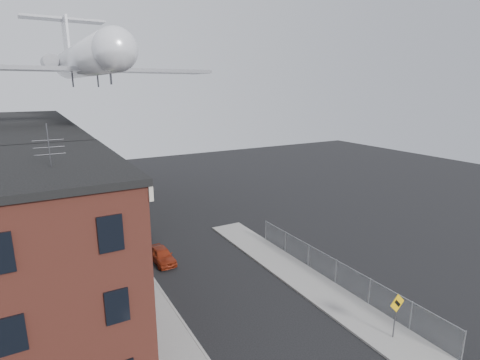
# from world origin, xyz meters

# --- Properties ---
(sidewalk_left) EXTENTS (3.00, 62.00, 0.12)m
(sidewalk_left) POSITION_xyz_m (-5.50, 24.00, 0.06)
(sidewalk_left) COLOR gray
(sidewalk_left) RESTS_ON ground
(sidewalk_right) EXTENTS (3.00, 26.00, 0.12)m
(sidewalk_right) POSITION_xyz_m (5.50, 6.00, 0.06)
(sidewalk_right) COLOR gray
(sidewalk_right) RESTS_ON ground
(curb_left) EXTENTS (0.15, 62.00, 0.14)m
(curb_left) POSITION_xyz_m (-4.05, 24.00, 0.07)
(curb_left) COLOR gray
(curb_left) RESTS_ON ground
(curb_right) EXTENTS (0.15, 26.00, 0.14)m
(curb_right) POSITION_xyz_m (4.05, 6.00, 0.07)
(curb_right) COLOR gray
(curb_right) RESTS_ON ground
(corner_building) EXTENTS (10.31, 12.30, 12.15)m
(corner_building) POSITION_xyz_m (-12.00, 7.00, 5.16)
(corner_building) COLOR #351711
(corner_building) RESTS_ON ground
(row_house_a) EXTENTS (11.98, 7.00, 10.30)m
(row_house_a) POSITION_xyz_m (-11.96, 16.50, 5.13)
(row_house_a) COLOR #626260
(row_house_a) RESTS_ON ground
(row_house_b) EXTENTS (11.98, 7.00, 10.30)m
(row_house_b) POSITION_xyz_m (-11.96, 23.50, 5.13)
(row_house_b) COLOR gray
(row_house_b) RESTS_ON ground
(row_house_c) EXTENTS (11.98, 7.00, 10.30)m
(row_house_c) POSITION_xyz_m (-11.96, 30.50, 5.13)
(row_house_c) COLOR #626260
(row_house_c) RESTS_ON ground
(row_house_d) EXTENTS (11.98, 7.00, 10.30)m
(row_house_d) POSITION_xyz_m (-11.96, 37.50, 5.13)
(row_house_d) COLOR gray
(row_house_d) RESTS_ON ground
(row_house_e) EXTENTS (11.98, 7.00, 10.30)m
(row_house_e) POSITION_xyz_m (-11.96, 44.50, 5.13)
(row_house_e) COLOR #626260
(row_house_e) RESTS_ON ground
(chainlink_fence) EXTENTS (0.06, 18.06, 1.90)m
(chainlink_fence) POSITION_xyz_m (7.00, 5.00, 1.00)
(chainlink_fence) COLOR gray
(chainlink_fence) RESTS_ON ground
(warning_sign) EXTENTS (1.10, 0.11, 2.80)m
(warning_sign) POSITION_xyz_m (5.60, -1.03, 1.88)
(warning_sign) COLOR #515156
(warning_sign) RESTS_ON ground
(utility_pole) EXTENTS (1.80, 0.26, 9.00)m
(utility_pole) POSITION_xyz_m (-5.60, 18.00, 4.67)
(utility_pole) COLOR black
(utility_pole) RESTS_ON ground
(street_tree) EXTENTS (3.22, 3.20, 5.20)m
(street_tree) POSITION_xyz_m (-5.27, 27.92, 3.45)
(street_tree) COLOR black
(street_tree) RESTS_ON ground
(car_near) EXTENTS (1.60, 3.70, 1.24)m
(car_near) POSITION_xyz_m (-2.62, 14.41, 0.62)
(car_near) COLOR maroon
(car_near) RESTS_ON ground
(car_mid) EXTENTS (1.65, 3.75, 1.20)m
(car_mid) POSITION_xyz_m (-2.61, 20.38, 0.60)
(car_mid) COLOR black
(car_mid) RESTS_ON ground
(car_far) EXTENTS (1.83, 3.84, 1.08)m
(car_far) POSITION_xyz_m (-2.86, 33.49, 0.54)
(car_far) COLOR slate
(car_far) RESTS_ON ground
(airplane) EXTENTS (23.54, 26.87, 7.81)m
(airplane) POSITION_xyz_m (-5.16, 27.82, 16.17)
(airplane) COLOR white
(airplane) RESTS_ON ground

